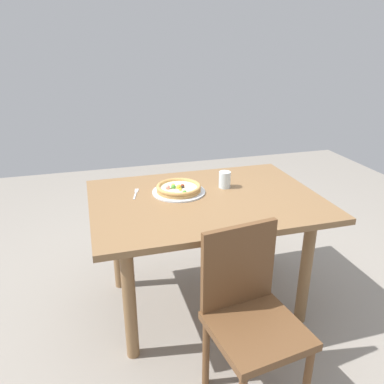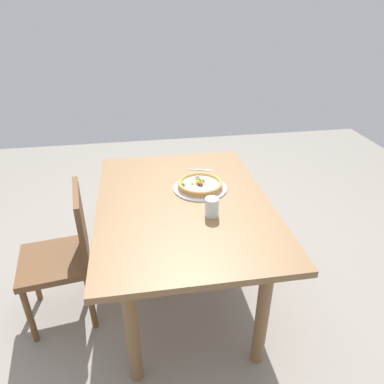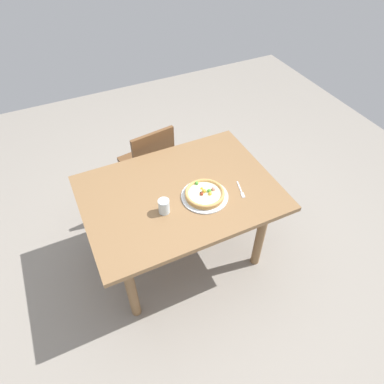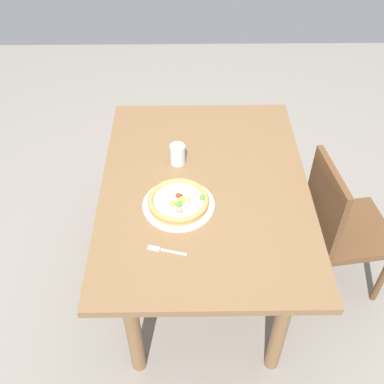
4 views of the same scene
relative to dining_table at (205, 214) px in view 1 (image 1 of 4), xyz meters
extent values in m
plane|color=gray|center=(0.00, 0.00, -0.65)|extent=(6.00, 6.00, 0.00)
cube|color=olive|center=(0.00, 0.00, 0.09)|extent=(1.36, 0.98, 0.04)
cylinder|color=olive|center=(-0.52, -0.33, -0.29)|extent=(0.07, 0.07, 0.72)
cylinder|color=olive|center=(0.52, -0.33, -0.29)|extent=(0.07, 0.07, 0.72)
cylinder|color=olive|center=(-0.52, 0.33, -0.29)|extent=(0.07, 0.07, 0.72)
cylinder|color=olive|center=(0.52, 0.33, -0.29)|extent=(0.07, 0.07, 0.72)
cylinder|color=brown|center=(0.19, -0.92, -0.45)|extent=(0.04, 0.04, 0.40)
cylinder|color=brown|center=(0.14, -0.58, -0.45)|extent=(0.04, 0.04, 0.40)
cylinder|color=brown|center=(-0.19, -0.63, -0.45)|extent=(0.04, 0.04, 0.40)
cube|color=brown|center=(0.00, -0.77, -0.23)|extent=(0.45, 0.45, 0.04)
cube|color=brown|center=(-0.03, -0.59, 0.00)|extent=(0.38, 0.08, 0.42)
cylinder|color=silver|center=(-0.13, 0.12, 0.11)|extent=(0.33, 0.33, 0.01)
cylinder|color=tan|center=(-0.13, 0.12, 0.12)|extent=(0.27, 0.27, 0.02)
cylinder|color=beige|center=(-0.13, 0.12, 0.14)|extent=(0.24, 0.24, 0.01)
torus|color=tan|center=(-0.13, 0.12, 0.14)|extent=(0.28, 0.28, 0.02)
sphere|color=#E58C7F|center=(-0.20, 0.12, 0.15)|extent=(0.03, 0.03, 0.03)
sphere|color=gold|center=(-0.14, 0.11, 0.15)|extent=(0.03, 0.03, 0.03)
sphere|color=#4C9E38|center=(-0.17, 0.12, 0.15)|extent=(0.03, 0.03, 0.03)
sphere|color=#4C9E38|center=(-0.13, 0.02, 0.15)|extent=(0.03, 0.03, 0.03)
sphere|color=gold|center=(-0.14, 0.07, 0.14)|extent=(0.02, 0.02, 0.02)
sphere|color=gold|center=(-0.16, 0.15, 0.15)|extent=(0.02, 0.02, 0.02)
sphere|color=maroon|center=(-0.11, 0.12, 0.15)|extent=(0.02, 0.02, 0.02)
sphere|color=#262626|center=(-0.11, 0.11, 0.14)|extent=(0.02, 0.02, 0.02)
cube|color=silver|center=(-0.40, 0.14, 0.11)|extent=(0.04, 0.11, 0.00)
cube|color=silver|center=(-0.38, 0.22, 0.11)|extent=(0.03, 0.05, 0.00)
cylinder|color=silver|center=(0.17, 0.13, 0.16)|extent=(0.07, 0.07, 0.10)
camera|label=1|loc=(-0.65, -1.99, 1.00)|focal=35.68mm
camera|label=2|loc=(1.74, -0.24, 1.15)|focal=33.30mm
camera|label=3|loc=(0.65, 1.57, 1.81)|focal=32.09mm
camera|label=4|loc=(-1.57, 0.08, 1.58)|focal=42.65mm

